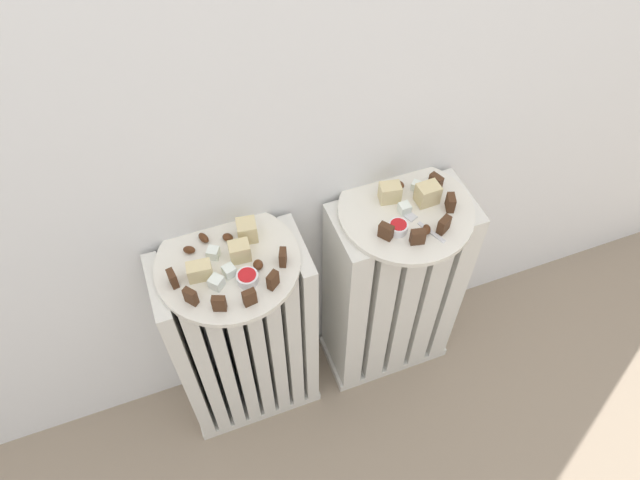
{
  "coord_description": "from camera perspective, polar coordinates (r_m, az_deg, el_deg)",
  "views": [
    {
      "loc": [
        -0.26,
        -0.42,
        1.55
      ],
      "look_at": [
        0.0,
        0.28,
        0.6
      ],
      "focal_mm": 32.83,
      "sensor_mm": 36.0,
      "label": 1
    }
  ],
  "objects": [
    {
      "name": "ground_plane",
      "position": [
        1.63,
        3.69,
        -20.82
      ],
      "size": [
        6.0,
        6.0,
        0.0
      ],
      "primitive_type": "plane",
      "color": "gray"
    },
    {
      "name": "radiator_left",
      "position": [
        1.44,
        -7.41,
        -9.63
      ],
      "size": [
        0.33,
        0.17,
        0.61
      ],
      "color": "silver",
      "rests_on": "ground_plane"
    },
    {
      "name": "radiator_right",
      "position": [
        1.5,
        6.99,
        -5.08
      ],
      "size": [
        0.33,
        0.17,
        0.61
      ],
      "color": "silver",
      "rests_on": "ground_plane"
    },
    {
      "name": "plate_left",
      "position": [
        1.17,
        -8.97,
        -2.2
      ],
      "size": [
        0.29,
        0.29,
        0.01
      ],
      "primitive_type": "cylinder",
      "color": "silver",
      "rests_on": "radiator_left"
    },
    {
      "name": "plate_right",
      "position": [
        1.25,
        8.37,
        2.84
      ],
      "size": [
        0.29,
        0.29,
        0.01
      ],
      "primitive_type": "cylinder",
      "color": "silver",
      "rests_on": "radiator_right"
    },
    {
      "name": "dark_cake_slice_left_0",
      "position": [
        1.14,
        -14.17,
        -3.66
      ],
      "size": [
        0.02,
        0.03,
        0.04
      ],
      "primitive_type": "cube",
      "rotation": [
        0.0,
        0.0,
        -1.41
      ],
      "color": "#472B19",
      "rests_on": "plate_left"
    },
    {
      "name": "dark_cake_slice_left_1",
      "position": [
        1.11,
        -12.49,
        -5.4
      ],
      "size": [
        0.03,
        0.03,
        0.04
      ],
      "primitive_type": "cube",
      "rotation": [
        0.0,
        0.0,
        -0.89
      ],
      "color": "#472B19",
      "rests_on": "plate_left"
    },
    {
      "name": "dark_cake_slice_left_2",
      "position": [
        1.09,
        -9.81,
        -6.13
      ],
      "size": [
        0.03,
        0.02,
        0.04
      ],
      "primitive_type": "cube",
      "rotation": [
        0.0,
        0.0,
        -0.38
      ],
      "color": "#472B19",
      "rests_on": "plate_left"
    },
    {
      "name": "dark_cake_slice_left_3",
      "position": [
        1.09,
        -6.88,
        -5.58
      ],
      "size": [
        0.03,
        0.02,
        0.04
      ],
      "primitive_type": "cube",
      "rotation": [
        0.0,
        0.0,
        0.14
      ],
      "color": "#472B19",
      "rests_on": "plate_left"
    },
    {
      "name": "dark_cake_slice_left_4",
      "position": [
        1.11,
        -4.62,
        -3.92
      ],
      "size": [
        0.03,
        0.03,
        0.04
      ],
      "primitive_type": "cube",
      "rotation": [
        0.0,
        0.0,
        0.65
      ],
      "color": "#472B19",
      "rests_on": "plate_left"
    },
    {
      "name": "dark_cake_slice_left_5",
      "position": [
        1.14,
        -3.64,
        -1.69
      ],
      "size": [
        0.02,
        0.03,
        0.04
      ],
      "primitive_type": "cube",
      "rotation": [
        0.0,
        0.0,
        1.17
      ],
      "color": "#472B19",
      "rests_on": "plate_left"
    },
    {
      "name": "marble_cake_slice_left_0",
      "position": [
        1.18,
        -7.14,
        0.94
      ],
      "size": [
        0.04,
        0.04,
        0.04
      ],
      "primitive_type": "cube",
      "rotation": [
        0.0,
        0.0,
        -0.14
      ],
      "color": "beige",
      "rests_on": "plate_left"
    },
    {
      "name": "marble_cake_slice_left_1",
      "position": [
        1.15,
        -7.84,
        -1.08
      ],
      "size": [
        0.04,
        0.04,
        0.04
      ],
      "primitive_type": "cube",
      "rotation": [
        0.0,
        0.0,
        -0.08
      ],
      "color": "beige",
      "rests_on": "plate_left"
    },
    {
      "name": "marble_cake_slice_left_2",
      "position": [
        1.14,
        -11.66,
        -2.98
      ],
      "size": [
        0.05,
        0.03,
        0.04
      ],
      "primitive_type": "cube",
      "rotation": [
        0.0,
        0.0,
        -0.11
      ],
      "color": "beige",
      "rests_on": "plate_left"
    },
    {
      "name": "turkish_delight_left_0",
      "position": [
        1.17,
        -10.36,
        -1.25
      ],
      "size": [
        0.03,
        0.03,
        0.02
      ],
      "primitive_type": "cube",
      "rotation": [
        0.0,
        0.0,
        1.02
      ],
      "color": "white",
      "rests_on": "plate_left"
    },
    {
      "name": "turkish_delight_left_1",
      "position": [
        1.12,
        -10.06,
        -4.08
      ],
      "size": [
        0.03,
        0.03,
        0.02
      ],
      "primitive_type": "cube",
      "rotation": [
        0.0,
        0.0,
        0.74
      ],
      "color": "white",
      "rests_on": "plate_left"
    },
    {
      "name": "turkish_delight_left_2",
      "position": [
        1.14,
        -8.83,
        -2.99
      ],
      "size": [
        0.03,
        0.03,
        0.02
      ],
      "primitive_type": "cube",
      "rotation": [
        0.0,
        0.0,
        0.26
      ],
      "color": "white",
      "rests_on": "plate_left"
    },
    {
      "name": "medjool_date_left_0",
      "position": [
        1.19,
        -8.98,
        0.26
      ],
      "size": [
        0.03,
        0.03,
        0.02
      ],
      "primitive_type": "ellipsoid",
      "rotation": [
        0.0,
        0.0,
        2.36
      ],
      "color": "#4C2814",
      "rests_on": "plate_left"
    },
    {
      "name": "medjool_date_left_1",
      "position": [
        1.19,
        -12.63,
        -0.94
      ],
      "size": [
        0.03,
        0.02,
        0.02
      ],
      "primitive_type": "ellipsoid",
      "rotation": [
        0.0,
        0.0,
        2.68
      ],
      "color": "#4C2814",
      "rests_on": "plate_left"
    },
    {
      "name": "medjool_date_left_2",
      "position": [
        1.14,
        -6.06,
        -2.42
      ],
      "size": [
        0.02,
        0.03,
        0.01
      ],
      "primitive_type": "ellipsoid",
      "rotation": [
        0.0,
        0.0,
        1.34
      ],
      "color": "#4C2814",
      "rests_on": "plate_left"
    },
    {
      "name": "medjool_date_left_3",
      "position": [
        1.2,
        -11.28,
        0.2
      ],
      "size": [
        0.03,
        0.03,
        0.02
      ],
      "primitive_type": "ellipsoid",
      "rotation": [
        0.0,
        0.0,
        1.97
      ],
      "color": "#4C2814",
      "rests_on": "plate_left"
    },
    {
      "name": "jam_bowl_left",
      "position": [
        1.12,
        -7.09,
        -3.66
      ],
      "size": [
        0.04,
        0.04,
        0.02
      ],
      "color": "white",
      "rests_on": "plate_left"
    },
    {
      "name": "dark_cake_slice_right_0",
      "position": [
        1.18,
        6.44,
        0.84
      ],
      "size": [
        0.03,
        0.03,
        0.04
      ],
      "primitive_type": "cube",
      "rotation": [
        0.0,
        0.0,
        -0.94
      ],
      "color": "#472B19",
      "rests_on": "plate_right"
    },
    {
      "name": "dark_cake_slice_right_1",
      "position": [
        1.18,
        9.51,
        0.31
      ],
      "size": [
        0.03,
        0.02,
        0.04
      ],
      "primitive_type": "cube",
      "rotation": [
        0.0,
        0.0,
        -0.22
      ],
      "color": "#472B19",
      "rests_on": "plate_right"
    },
    {
      "name": "dark_cake_slice_right_2",
      "position": [
        1.21,
        11.99,
        1.45
      ],
      "size": [
        0.03,
        0.03,
        0.04
      ],
      "primitive_type": "cube",
      "rotation": [
        0.0,
        0.0,
        0.51
      ],
      "color": "#472B19",
      "rests_on": "plate_right"
    },
    {
      "name": "dark_cake_slice_right_3",
      "position": [
        1.25,
        12.6,
        3.58
      ],
      "size": [
        0.02,
        0.03,
        0.04
      ],
      "primitive_type": "cube",
      "rotation": [
        0.0,
        0.0,
        1.23
      ],
      "color": "#472B19",
      "rests_on": "plate_right"
    },
    {
      "name": "dark_cake_slice_right_4",
      "position": [
        1.29,
        11.2,
        5.57
      ],
      "size": [
        0.03,
        0.03,
        0.04
      ],
      "primitive_type": "cube",
      "rotation": [
        0.0,
        0.0,
        1.96
      ],
      "color": "#472B19",
      "rests_on": "plate_right"
    },
    {
      "name": "marble_cake_slice_right_0",
      "position": [
        1.25,
        6.83,
        4.61
      ],
      "size": [
        0.05,
        0.04,
        0.04
      ],
      "primitive_type": "cube",
      "rotation": [
        0.0,
        0.0,
        -0.19
      ],
      "color": "beige",
      "rests_on": "plate_right"
    },
    {
      "name": "marble_cake_slice_right_1",
      "position": [
        1.25,
        10.45,
        4.45
      ],
      "size": [
        0.05,
        0.04,
        0.05
      ],
      "primitive_type": "cube",
      "rotation": [
        0.0,
        0.0,
        0.04
      ],
      "color": "beige",
      "rests_on": "plate_right"
    },
    {
      "name": "turkish_delight_right_0",
      "position": [
        1.29,
        9.37,
        5.23
      ],
      "size": [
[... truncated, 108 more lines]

